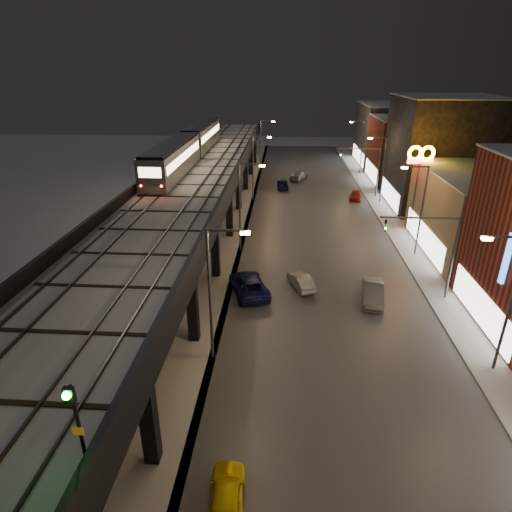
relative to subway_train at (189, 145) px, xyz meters
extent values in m
cube|color=#46474D|center=(16.00, -10.00, -8.26)|extent=(17.00, 120.00, 0.06)
cube|color=#9FA1A8|center=(26.00, -10.00, -8.22)|extent=(4.00, 120.00, 0.14)
cube|color=#9FA1A8|center=(2.50, -10.00, -8.26)|extent=(11.00, 120.00, 0.06)
cube|color=black|center=(2.50, -13.00, -2.49)|extent=(9.00, 100.00, 1.00)
cube|color=black|center=(6.20, -40.00, -5.64)|extent=(0.70, 0.70, 5.30)
cube|color=black|center=(2.50, -40.00, -3.14)|extent=(8.00, 0.60, 0.50)
cube|color=black|center=(-1.20, -30.00, -5.64)|extent=(0.70, 0.70, 5.30)
cube|color=black|center=(6.20, -30.00, -5.64)|extent=(0.70, 0.70, 5.30)
cube|color=black|center=(2.50, -30.00, -3.14)|extent=(8.00, 0.60, 0.50)
cube|color=black|center=(-1.20, -20.00, -5.64)|extent=(0.70, 0.70, 5.30)
cube|color=black|center=(6.20, -20.00, -5.64)|extent=(0.70, 0.70, 5.30)
cube|color=black|center=(2.50, -20.00, -3.14)|extent=(8.00, 0.60, 0.50)
cube|color=black|center=(-1.20, -10.00, -5.64)|extent=(0.70, 0.70, 5.30)
cube|color=black|center=(6.20, -10.00, -5.64)|extent=(0.70, 0.70, 5.30)
cube|color=black|center=(2.50, -10.00, -3.14)|extent=(8.00, 0.60, 0.50)
cube|color=black|center=(-1.20, 0.00, -5.64)|extent=(0.70, 0.70, 5.30)
cube|color=black|center=(6.20, 0.00, -5.64)|extent=(0.70, 0.70, 5.30)
cube|color=black|center=(2.50, 0.00, -3.14)|extent=(8.00, 0.60, 0.50)
cube|color=black|center=(-1.20, 10.00, -5.64)|extent=(0.70, 0.70, 5.30)
cube|color=black|center=(6.20, 10.00, -5.64)|extent=(0.70, 0.70, 5.30)
cube|color=black|center=(2.50, 10.00, -3.14)|extent=(8.00, 0.60, 0.50)
cube|color=black|center=(-1.20, 20.00, -5.64)|extent=(0.70, 0.70, 5.30)
cube|color=black|center=(6.20, 20.00, -5.64)|extent=(0.70, 0.70, 5.30)
cube|color=black|center=(2.50, 20.00, -3.14)|extent=(8.00, 0.60, 0.50)
cube|color=black|center=(-1.20, 30.00, -5.64)|extent=(0.70, 0.70, 5.30)
cube|color=black|center=(6.20, 30.00, -5.64)|extent=(0.70, 0.70, 5.30)
cube|color=black|center=(2.50, 30.00, -3.14)|extent=(8.00, 0.60, 0.50)
cube|color=#B2B7C1|center=(2.50, -13.00, -1.91)|extent=(8.40, 100.00, 0.16)
cube|color=#332D28|center=(-0.72, -13.00, -1.75)|extent=(0.08, 98.00, 0.16)
cube|color=#332D28|center=(0.72, -13.00, -1.75)|extent=(0.08, 98.00, 0.16)
cube|color=#332D28|center=(3.78, -13.00, -1.75)|extent=(0.08, 98.00, 0.16)
cube|color=#332D28|center=(5.22, -13.00, -1.75)|extent=(0.08, 98.00, 0.16)
cube|color=black|center=(2.50, -43.00, -1.80)|extent=(7.80, 0.24, 0.06)
cube|color=black|center=(2.50, -27.00, -1.80)|extent=(7.80, 0.24, 0.06)
cube|color=black|center=(2.50, -11.00, -1.80)|extent=(7.80, 0.24, 0.06)
cube|color=black|center=(2.50, 5.00, -1.80)|extent=(7.80, 0.24, 0.06)
cube|color=black|center=(2.50, 21.00, -1.80)|extent=(7.80, 0.24, 0.06)
cube|color=black|center=(6.85, -13.00, -1.44)|extent=(0.30, 100.00, 1.10)
cube|color=black|center=(-1.85, -13.00, -1.44)|extent=(0.30, 100.00, 1.10)
cube|color=white|center=(26.45, -27.00, -6.69)|extent=(0.10, 9.60, 2.40)
cube|color=#7A664C|center=(32.50, -13.00, -4.29)|extent=(12.00, 15.00, 8.00)
cube|color=white|center=(26.45, -13.00, -6.69)|extent=(0.10, 12.00, 2.40)
cube|color=#B2B7C1|center=(32.50, -13.00, -0.21)|extent=(12.20, 15.20, 0.16)
cube|color=black|center=(32.50, 3.00, -1.29)|extent=(12.00, 13.00, 14.00)
cube|color=white|center=(26.45, 3.00, -6.69)|extent=(0.10, 10.40, 2.40)
cube|color=#B2B7C1|center=(32.50, 3.00, 5.79)|extent=(12.20, 13.20, 0.16)
cube|color=maroon|center=(32.50, 17.00, -3.29)|extent=(12.00, 12.00, 10.00)
cube|color=white|center=(26.45, 17.00, -6.69)|extent=(0.10, 9.60, 2.40)
cube|color=#B2B7C1|center=(32.50, 17.00, 1.79)|extent=(12.20, 12.20, 0.16)
cube|color=#38373C|center=(32.50, 31.00, -2.79)|extent=(12.00, 16.00, 11.00)
cube|color=white|center=(26.45, 31.00, -6.69)|extent=(0.10, 12.80, 2.40)
cube|color=#B2B7C1|center=(32.50, 31.00, 2.79)|extent=(12.20, 16.20, 0.16)
cylinder|color=#38383A|center=(7.80, -32.00, -3.79)|extent=(0.18, 0.18, 9.00)
cube|color=#38383A|center=(8.90, -32.00, 0.61)|extent=(2.20, 0.12, 0.12)
cube|color=#FFBA5B|center=(10.00, -32.00, 0.49)|extent=(0.55, 0.28, 0.18)
cylinder|color=#38383A|center=(25.50, -32.00, -3.79)|extent=(0.18, 0.18, 9.00)
cube|color=#38383A|center=(24.40, -32.00, 0.61)|extent=(2.20, 0.12, 0.12)
cube|color=#FFBA5B|center=(23.30, -32.00, 0.49)|extent=(0.55, 0.28, 0.18)
cylinder|color=#38383A|center=(7.80, -14.00, -3.79)|extent=(0.18, 0.18, 9.00)
cube|color=#38383A|center=(8.90, -14.00, 0.61)|extent=(2.20, 0.12, 0.12)
cube|color=#FFBA5B|center=(10.00, -14.00, 0.49)|extent=(0.55, 0.28, 0.18)
cylinder|color=#38383A|center=(25.50, -14.00, -3.79)|extent=(0.18, 0.18, 9.00)
cube|color=#38383A|center=(24.40, -14.00, 0.61)|extent=(2.20, 0.12, 0.12)
cube|color=#FFBA5B|center=(23.30, -14.00, 0.49)|extent=(0.55, 0.28, 0.18)
cylinder|color=#38383A|center=(7.80, 4.00, -3.79)|extent=(0.18, 0.18, 9.00)
cube|color=#38383A|center=(8.90, 4.00, 0.61)|extent=(2.20, 0.12, 0.12)
cube|color=#FFBA5B|center=(10.00, 4.00, 0.49)|extent=(0.55, 0.28, 0.18)
cylinder|color=#38383A|center=(25.50, 4.00, -3.79)|extent=(0.18, 0.18, 9.00)
cube|color=#38383A|center=(24.40, 4.00, 0.61)|extent=(2.20, 0.12, 0.12)
cube|color=#FFBA5B|center=(23.30, 4.00, 0.49)|extent=(0.55, 0.28, 0.18)
cylinder|color=#38383A|center=(7.80, 22.00, -3.79)|extent=(0.18, 0.18, 9.00)
cube|color=#38383A|center=(8.90, 22.00, 0.61)|extent=(2.20, 0.12, 0.12)
cube|color=#FFBA5B|center=(10.00, 22.00, 0.49)|extent=(0.55, 0.28, 0.18)
cylinder|color=#38383A|center=(25.50, 22.00, -3.79)|extent=(0.18, 0.18, 9.00)
cube|color=#38383A|center=(24.40, 22.00, 0.61)|extent=(2.20, 0.12, 0.12)
cube|color=#FFBA5B|center=(23.30, 22.00, 0.49)|extent=(0.55, 0.28, 0.18)
cylinder|color=#38383A|center=(25.50, -23.00, -4.79)|extent=(0.20, 0.20, 7.00)
cube|color=#38383A|center=(22.50, -23.00, -1.39)|extent=(6.00, 0.12, 0.12)
imported|color=black|center=(20.00, -23.00, -1.89)|extent=(0.20, 0.16, 1.00)
sphere|color=#0CFF26|center=(20.00, -23.15, -2.14)|extent=(0.18, 0.18, 0.18)
cylinder|color=#38383A|center=(25.50, 7.00, -4.79)|extent=(0.20, 0.20, 7.00)
cube|color=#38383A|center=(22.50, 7.00, -1.39)|extent=(6.00, 0.12, 0.12)
imported|color=black|center=(20.00, 7.00, -1.89)|extent=(0.20, 0.16, 1.00)
sphere|color=#0CFF26|center=(20.00, 6.85, -2.14)|extent=(0.18, 0.18, 0.18)
cube|color=gray|center=(0.00, -8.69, -0.11)|extent=(2.75, 16.60, 3.13)
cube|color=black|center=(0.00, -8.69, 1.58)|extent=(2.47, 16.13, 0.24)
cube|color=#EDC589|center=(-1.39, -8.69, 0.32)|extent=(0.05, 15.18, 0.85)
cube|color=#EDC589|center=(1.39, -8.69, 0.32)|extent=(0.05, 15.18, 0.85)
cube|color=gray|center=(0.00, 8.70, -0.11)|extent=(2.75, 16.60, 3.13)
cube|color=black|center=(0.00, 8.70, 1.58)|extent=(2.47, 16.13, 0.24)
cube|color=#EDC589|center=(-1.39, 8.70, 0.32)|extent=(0.05, 15.18, 0.85)
cube|color=#EDC589|center=(1.39, 8.70, 0.32)|extent=(0.05, 15.18, 0.85)
cube|color=#EDC589|center=(0.00, -17.00, 0.37)|extent=(2.09, 0.05, 0.95)
sphere|color=#FF0C0C|center=(-0.95, -17.02, -0.87)|extent=(0.19, 0.19, 0.19)
sphere|color=#FF0C0C|center=(0.95, -17.02, -0.87)|extent=(0.19, 0.19, 0.19)
cylinder|color=black|center=(6.40, -45.64, -0.29)|extent=(0.11, 0.11, 2.76)
cube|color=black|center=(6.40, -45.76, 0.86)|extent=(0.29, 0.17, 0.51)
sphere|color=#0CFF26|center=(6.40, -45.88, 0.95)|extent=(0.24, 0.24, 0.24)
cube|color=yellow|center=(6.40, -45.74, -0.48)|extent=(0.32, 0.04, 0.28)
imported|color=yellow|center=(10.04, -42.23, -7.65)|extent=(1.72, 3.84, 1.28)
imported|color=#9D9D9D|center=(13.79, -21.94, -7.68)|extent=(2.46, 3.95, 1.23)
imported|color=#11154E|center=(9.43, -23.14, -7.52)|extent=(4.19, 6.08, 1.54)
imported|color=gray|center=(14.52, 16.67, -7.59)|extent=(3.44, 5.21, 1.40)
imported|color=black|center=(11.95, 10.75, -7.58)|extent=(1.94, 4.29, 1.43)
imported|color=#4B4B4C|center=(19.47, -23.88, -7.54)|extent=(2.25, 4.74, 1.50)
imported|color=maroon|center=(22.38, 5.27, -7.65)|extent=(2.35, 4.03, 1.29)
cylinder|color=#38383A|center=(26.50, -7.95, -4.32)|extent=(0.24, 0.24, 7.95)
cube|color=#FF0C0C|center=(26.50, -7.95, -0.04)|extent=(2.78, 0.25, 0.50)
torus|color=#E7AB0C|center=(25.85, -7.95, 0.75)|extent=(1.64, 0.62, 1.61)
torus|color=#E7AB0C|center=(27.15, -7.95, 0.75)|extent=(1.64, 0.62, 1.61)
cylinder|color=#38383A|center=(27.00, -28.66, -5.90)|extent=(0.28, 0.28, 4.79)
camera|label=1|loc=(12.12, -54.55, 9.08)|focal=30.00mm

